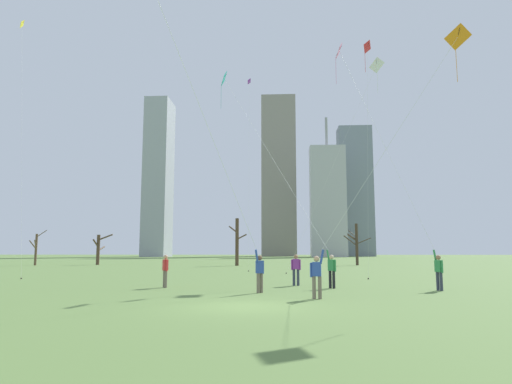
% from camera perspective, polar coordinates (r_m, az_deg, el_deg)
% --- Properties ---
extents(ground_plane, '(400.00, 400.00, 0.00)m').
position_cam_1_polar(ground_plane, '(15.39, -1.29, -14.16)').
color(ground_plane, '#5B7A3D').
extents(kite_flyer_midfield_center_teal, '(7.70, 15.38, 17.22)m').
position_cam_1_polar(kite_flyer_midfield_center_teal, '(26.55, 4.47, -0.72)').
color(kite_flyer_midfield_center_teal, black).
rests_on(kite_flyer_midfield_center_teal, ground).
extents(kite_flyer_midfield_left_blue, '(5.47, 8.48, 14.79)m').
position_cam_1_polar(kite_flyer_midfield_left_blue, '(18.27, -3.79, 1.13)').
color(kite_flyer_midfield_left_blue, '#726656').
rests_on(kite_flyer_midfield_left_blue, ground).
extents(kite_flyer_foreground_right_orange, '(7.11, 1.56, 11.47)m').
position_cam_1_polar(kite_flyer_foreground_right_orange, '(18.07, 10.61, -5.14)').
color(kite_flyer_foreground_right_orange, '#726656').
rests_on(kite_flyer_foreground_right_orange, ground).
extents(kite_flyer_far_back_pink, '(3.59, 9.49, 16.23)m').
position_cam_1_polar(kite_flyer_far_back_pink, '(24.53, 18.63, -1.48)').
color(kite_flyer_far_back_pink, '#33384C').
rests_on(kite_flyer_far_back_pink, ground).
extents(bystander_strolling_midfield, '(0.35, 0.44, 1.62)m').
position_cam_1_polar(bystander_strolling_midfield, '(23.43, -11.31, -9.48)').
color(bystander_strolling_midfield, '#726656').
rests_on(bystander_strolling_midfield, ground).
extents(bystander_far_off_by_trees, '(0.51, 0.22, 1.62)m').
position_cam_1_polar(bystander_far_off_by_trees, '(24.34, 5.03, -9.51)').
color(bystander_far_off_by_trees, '#33384C').
rests_on(bystander_far_off_by_trees, ground).
extents(distant_kite_low_near_trees_white, '(7.73, 3.22, 16.77)m').
position_cam_1_polar(distant_kite_low_near_trees_white, '(37.51, 14.20, 13.53)').
color(distant_kite_low_near_trees_white, white).
rests_on(distant_kite_low_near_trees_white, ground).
extents(distant_kite_high_overhead_purple, '(0.53, 5.22, 19.81)m').
position_cam_1_polar(distant_kite_high_overhead_purple, '(47.18, -0.87, 10.43)').
color(distant_kite_high_overhead_purple, purple).
rests_on(distant_kite_high_overhead_purple, ground).
extents(distant_kite_drifting_right_yellow, '(4.06, 4.79, 20.35)m').
position_cam_1_polar(distant_kite_drifting_right_yellow, '(41.49, -27.29, 15.22)').
color(distant_kite_drifting_right_yellow, yellow).
rests_on(distant_kite_drifting_right_yellow, ground).
extents(distant_kite_drifting_left_red, '(1.58, 4.28, 18.06)m').
position_cam_1_polar(distant_kite_drifting_left_red, '(37.11, 13.78, 15.63)').
color(distant_kite_drifting_left_red, red).
rests_on(distant_kite_drifting_left_red, ground).
extents(bare_tree_right_of_center, '(2.43, 1.71, 5.84)m').
position_cam_1_polar(bare_tree_right_of_center, '(56.67, -2.40, -6.14)').
color(bare_tree_right_of_center, '#4C3828').
rests_on(bare_tree_right_of_center, ground).
extents(bare_tree_center, '(3.56, 2.51, 5.29)m').
position_cam_1_polar(bare_tree_center, '(59.73, 12.47, -6.30)').
color(bare_tree_center, '#423326').
rests_on(bare_tree_center, ground).
extents(bare_tree_rightmost, '(1.32, 2.43, 4.49)m').
position_cam_1_polar(bare_tree_rightmost, '(64.20, -25.89, -6.38)').
color(bare_tree_rightmost, brown).
rests_on(bare_tree_rightmost, ground).
extents(bare_tree_far_right_edge, '(2.43, 3.10, 4.03)m').
position_cam_1_polar(bare_tree_far_right_edge, '(63.49, -19.11, -6.68)').
color(bare_tree_far_right_edge, '#4C3828').
rests_on(bare_tree_far_right_edge, ground).
extents(skyline_mid_tower_right, '(11.86, 7.05, 55.90)m').
position_cam_1_polar(skyline_mid_tower_right, '(158.10, 2.88, 2.13)').
color(skyline_mid_tower_right, gray).
rests_on(skyline_mid_tower_right, ground).
extents(skyline_wide_slab, '(10.68, 6.76, 43.09)m').
position_cam_1_polar(skyline_wide_slab, '(140.03, 9.00, -1.13)').
color(skyline_wide_slab, '#B2B2B7').
rests_on(skyline_wide_slab, ground).
extents(skyline_mid_tower_left, '(7.41, 11.27, 50.06)m').
position_cam_1_polar(skyline_mid_tower_left, '(148.11, -12.14, 1.79)').
color(skyline_mid_tower_left, '#9EA3AD').
rests_on(skyline_mid_tower_left, ground).
extents(skyline_slender_spire, '(11.01, 7.75, 43.56)m').
position_cam_1_polar(skyline_slender_spire, '(156.47, 12.36, 0.11)').
color(skyline_slender_spire, gray).
rests_on(skyline_slender_spire, ground).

